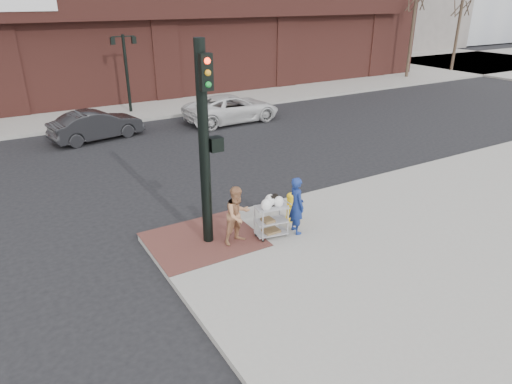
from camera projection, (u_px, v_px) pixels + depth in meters
ground at (240, 254)px, 11.48m from camera, size 220.00×220.00×0.00m
sidewalk_far at (192, 64)px, 42.57m from camera, size 65.00×36.00×0.15m
brick_curb_ramp at (203, 239)px, 11.85m from camera, size 2.80×2.40×0.01m
lamp_post at (126, 65)px, 24.01m from camera, size 1.32×0.22×4.00m
traffic_signal_pole at (205, 141)px, 10.74m from camera, size 0.61×0.51×5.00m
woman_blue at (297, 205)px, 11.93m from camera, size 0.45×0.62×1.56m
pedestrian_tan at (238, 215)px, 11.44m from camera, size 0.83×0.70×1.53m
sedan_dark at (96, 125)px, 20.35m from camera, size 4.21×2.12×1.33m
minivan_white at (232, 108)px, 23.25m from camera, size 5.00×2.39×1.38m
utility_cart at (271, 218)px, 11.83m from camera, size 0.90×0.61×1.14m
fire_hydrant at (290, 206)px, 12.69m from camera, size 0.40×0.28×0.85m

